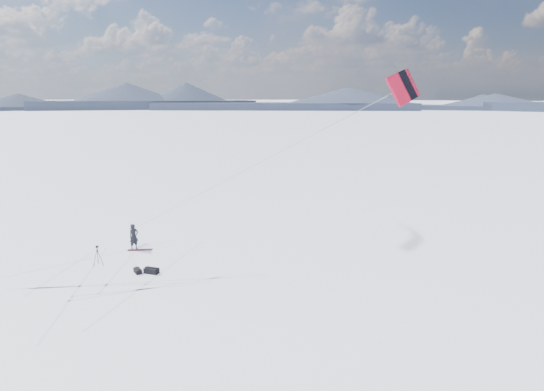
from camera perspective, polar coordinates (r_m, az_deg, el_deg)
The scene contains 9 objects.
ground at distance 29.29m, azimuth -19.10°, elevation -8.02°, with size 1800.00×1800.00×0.00m, color white.
horizon_hills at distance 28.46m, azimuth -19.50°, elevation -2.71°, with size 704.47×706.88×8.00m.
snow_tracks at distance 29.25m, azimuth -20.90°, elevation -8.18°, with size 17.62×14.39×0.01m.
snowkiter at distance 31.43m, azimuth -16.85°, elevation -6.46°, with size 0.62×0.41×1.71m, color black.
snowboard at distance 31.13m, azimuth -16.21°, elevation -6.56°, with size 1.57×0.29×0.04m, color maroon.
tripod at distance 28.94m, azimuth -21.06°, elevation -6.73°, with size 0.61×0.58×1.25m.
gear_bag_a at distance 27.05m, azimuth -14.89°, elevation -9.09°, with size 0.88×0.53×0.37m.
gear_bag_b at distance 27.32m, azimuth -16.51°, elevation -9.03°, with size 0.74×0.61×0.30m.
power_kite at distance 25.28m, azimuth 16.18°, elevation 12.91°, with size 17.21×6.94×9.87m.
Camera 1 is at (20.72, -18.17, 9.92)m, focal length 30.00 mm.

